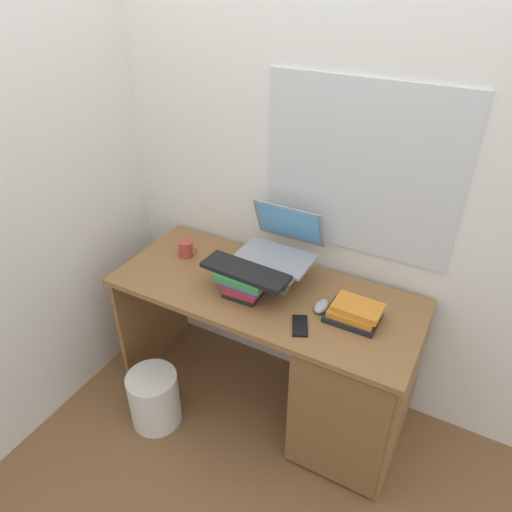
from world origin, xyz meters
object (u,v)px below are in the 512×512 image
at_px(laptop, 281,243).
at_px(cell_phone, 300,326).
at_px(keyboard, 245,271).
at_px(mug, 186,249).
at_px(desk, 332,373).
at_px(book_stack_tall, 274,270).
at_px(book_stack_keyboard_riser, 244,283).
at_px(wastebasket, 154,398).
at_px(book_stack_side, 355,312).
at_px(computer_mouse, 321,306).

bearing_deg(laptop, cell_phone, -51.11).
distance_m(keyboard, cell_phone, 0.35).
distance_m(laptop, mug, 0.54).
bearing_deg(desk, mug, 173.91).
height_order(book_stack_tall, cell_phone, book_stack_tall).
height_order(book_stack_keyboard_riser, wastebasket, book_stack_keyboard_riser).
height_order(book_stack_keyboard_riser, mug, book_stack_keyboard_riser).
bearing_deg(desk, book_stack_side, 20.48).
relative_size(computer_mouse, mug, 0.92).
bearing_deg(laptop, book_stack_side, -18.97).
bearing_deg(book_stack_tall, book_stack_side, -10.76).
relative_size(desk, book_stack_side, 6.26).
bearing_deg(keyboard, desk, 10.67).
height_order(keyboard, cell_phone, keyboard).
relative_size(desk, keyboard, 3.56).
distance_m(laptop, wastebasket, 1.07).
distance_m(book_stack_side, laptop, 0.49).
xyz_separation_m(desk, wastebasket, (-0.83, -0.37, -0.26)).
bearing_deg(wastebasket, mug, 97.85).
distance_m(computer_mouse, wastebasket, 1.05).
height_order(laptop, cell_phone, laptop).
relative_size(keyboard, mug, 3.73).
height_order(laptop, mug, laptop).
xyz_separation_m(book_stack_tall, computer_mouse, (0.29, -0.09, -0.05)).
relative_size(book_stack_keyboard_riser, computer_mouse, 2.30).
bearing_deg(computer_mouse, book_stack_tall, 162.70).
distance_m(desk, book_stack_side, 0.39).
xyz_separation_m(desk, mug, (-0.89, 0.10, 0.39)).
bearing_deg(keyboard, laptop, 77.48).
height_order(book_stack_tall, laptop, laptop).
xyz_separation_m(book_stack_side, wastebasket, (-0.89, -0.39, -0.65)).
distance_m(book_stack_side, keyboard, 0.52).
distance_m(book_stack_keyboard_riser, laptop, 0.27).
xyz_separation_m(computer_mouse, cell_phone, (-0.04, -0.15, -0.01)).
xyz_separation_m(laptop, computer_mouse, (0.29, -0.16, -0.17)).
relative_size(book_stack_side, computer_mouse, 2.30).
distance_m(mug, wastebasket, 0.81).
xyz_separation_m(keyboard, cell_phone, (0.32, -0.08, -0.13)).
bearing_deg(cell_phone, desk, 22.08).
distance_m(keyboard, computer_mouse, 0.38).
height_order(book_stack_side, computer_mouse, book_stack_side).
bearing_deg(desk, book_stack_keyboard_riser, -171.95).
bearing_deg(laptop, computer_mouse, -28.63).
height_order(book_stack_tall, computer_mouse, book_stack_tall).
bearing_deg(computer_mouse, keyboard, -168.09).
distance_m(book_stack_keyboard_riser, wastebasket, 0.84).
bearing_deg(desk, keyboard, -172.59).
bearing_deg(keyboard, mug, 164.42).
bearing_deg(book_stack_side, book_stack_keyboard_riser, -170.42).
height_order(book_stack_keyboard_riser, computer_mouse, book_stack_keyboard_riser).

